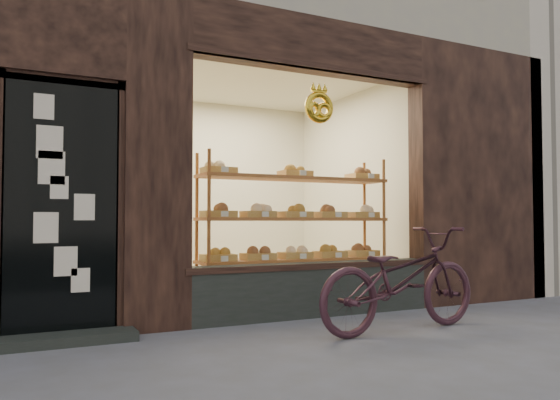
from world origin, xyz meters
TOP-DOWN VIEW (x-y plane):
  - ground at (0.00, 0.00)m, footprint 90.00×90.00m
  - display_shelf at (0.45, 2.55)m, footprint 2.20×0.45m
  - bicycle at (0.74, 1.10)m, footprint 1.81×0.75m

SIDE VIEW (x-z plane):
  - ground at x=0.00m, z-range 0.00..0.00m
  - bicycle at x=0.74m, z-range 0.00..0.93m
  - display_shelf at x=0.45m, z-range -0.01..1.69m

